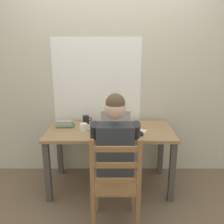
{
  "coord_description": "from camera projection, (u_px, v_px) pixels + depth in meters",
  "views": [
    {
      "loc": [
        0.02,
        -2.53,
        1.63
      ],
      "look_at": [
        0.02,
        -0.05,
        0.94
      ],
      "focal_mm": 37.54,
      "sensor_mm": 36.0,
      "label": 1
    }
  ],
  "objects": [
    {
      "name": "ground_plane",
      "position": [
        111.0,
        185.0,
        2.87
      ],
      "size": [
        8.0,
        8.0,
        0.0
      ],
      "primitive_type": "plane",
      "color": "brown"
    },
    {
      "name": "back_wall",
      "position": [
        111.0,
        75.0,
        2.94
      ],
      "size": [
        6.0,
        0.08,
        2.6
      ],
      "color": "beige",
      "rests_on": "ground"
    },
    {
      "name": "desk",
      "position": [
        111.0,
        137.0,
        2.7
      ],
      "size": [
        1.43,
        0.7,
        0.72
      ],
      "color": "#9E7A51",
      "rests_on": "ground"
    },
    {
      "name": "seated_person",
      "position": [
        116.0,
        148.0,
        2.28
      ],
      "size": [
        0.5,
        0.6,
        1.24
      ],
      "color": "#33383D",
      "rests_on": "ground"
    },
    {
      "name": "wooden_chair",
      "position": [
        116.0,
        184.0,
        2.07
      ],
      "size": [
        0.42,
        0.42,
        0.94
      ],
      "color": "olive",
      "rests_on": "ground"
    },
    {
      "name": "laptop",
      "position": [
        116.0,
        128.0,
        2.57
      ],
      "size": [
        0.33,
        0.29,
        0.23
      ],
      "color": "#ADAFB2",
      "rests_on": "desk"
    },
    {
      "name": "computer_mouse",
      "position": [
        141.0,
        133.0,
        2.5
      ],
      "size": [
        0.06,
        0.1,
        0.03
      ],
      "primitive_type": "ellipsoid",
      "color": "black",
      "rests_on": "desk"
    },
    {
      "name": "coffee_mug_white",
      "position": [
        84.0,
        127.0,
        2.6
      ],
      "size": [
        0.12,
        0.08,
        0.09
      ],
      "color": "white",
      "rests_on": "desk"
    },
    {
      "name": "coffee_mug_dark",
      "position": [
        114.0,
        121.0,
        2.82
      ],
      "size": [
        0.11,
        0.07,
        0.09
      ],
      "color": "#2D384C",
      "rests_on": "desk"
    },
    {
      "name": "coffee_mug_spare",
      "position": [
        87.0,
        120.0,
        2.86
      ],
      "size": [
        0.11,
        0.08,
        0.1
      ],
      "color": "black",
      "rests_on": "desk"
    },
    {
      "name": "book_stack_main",
      "position": [
        66.0,
        124.0,
        2.76
      ],
      "size": [
        0.21,
        0.13,
        0.07
      ],
      "color": "#38844C",
      "rests_on": "desk"
    },
    {
      "name": "paper_pile_near_laptop",
      "position": [
        135.0,
        131.0,
        2.62
      ],
      "size": [
        0.31,
        0.27,
        0.01
      ],
      "primitive_type": "cube",
      "rotation": [
        0.0,
        0.0,
        -0.38
      ],
      "color": "silver",
      "rests_on": "desk"
    },
    {
      "name": "landscape_photo_print",
      "position": [
        142.0,
        129.0,
        2.69
      ],
      "size": [
        0.15,
        0.12,
        0.0
      ],
      "primitive_type": "cube",
      "rotation": [
        0.0,
        0.0,
        0.21
      ],
      "color": "#C63D33",
      "rests_on": "desk"
    }
  ]
}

